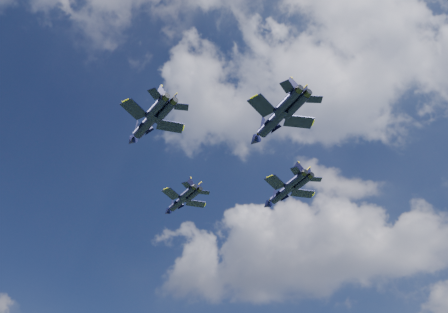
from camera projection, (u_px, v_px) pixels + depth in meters
jet_lead at (178, 203)px, 108.11m from camera, size 13.29×10.49×3.30m
jet_left at (145, 126)px, 93.17m from camera, size 16.09×12.81×4.01m
jet_right at (281, 193)px, 104.07m from camera, size 14.85×12.70×3.78m
jet_slot at (272, 123)px, 87.99m from camera, size 15.89×14.26×4.12m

